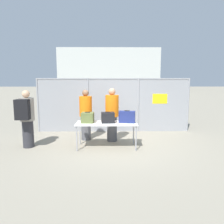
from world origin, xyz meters
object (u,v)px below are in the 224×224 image
(suitcase_olive, at_px, (88,118))
(traveler_hooded, at_px, (26,117))
(security_worker_near, at_px, (112,114))
(utility_trailer, at_px, (131,116))
(suitcase_black, at_px, (108,117))
(security_worker_far, at_px, (86,114))
(suitcase_navy, at_px, (127,117))
(inspection_table, at_px, (107,125))

(suitcase_olive, distance_m, traveler_hooded, 1.90)
(security_worker_near, distance_m, utility_trailer, 3.03)
(suitcase_olive, xyz_separation_m, security_worker_near, (0.78, 0.69, 0.00))
(suitcase_black, xyz_separation_m, traveler_hooded, (-2.54, -0.04, 0.04))
(suitcase_black, distance_m, security_worker_far, 1.19)
(suitcase_black, relative_size, suitcase_navy, 0.79)
(inspection_table, distance_m, security_worker_far, 1.21)
(security_worker_near, relative_size, utility_trailer, 0.43)
(suitcase_black, relative_size, traveler_hooded, 0.24)
(suitcase_black, xyz_separation_m, security_worker_near, (0.14, 0.70, -0.00))
(traveler_hooded, xyz_separation_m, utility_trailer, (3.63, 3.57, -0.58))
(security_worker_near, bearing_deg, utility_trailer, -115.59)
(suitcase_black, xyz_separation_m, security_worker_far, (-0.79, 0.89, -0.03))
(utility_trailer, bearing_deg, suitcase_navy, -97.88)
(inspection_table, distance_m, utility_trailer, 3.76)
(inspection_table, bearing_deg, security_worker_near, 76.19)
(suitcase_black, xyz_separation_m, utility_trailer, (1.09, 3.53, -0.54))
(security_worker_near, bearing_deg, traveler_hooded, 8.45)
(traveler_hooded, xyz_separation_m, security_worker_near, (2.68, 0.74, -0.04))
(security_worker_near, distance_m, security_worker_far, 0.95)
(security_worker_near, xyz_separation_m, utility_trailer, (0.95, 2.83, -0.54))
(suitcase_navy, distance_m, traveler_hooded, 3.14)
(traveler_hooded, bearing_deg, suitcase_black, 8.72)
(suitcase_olive, xyz_separation_m, suitcase_black, (0.64, -0.01, 0.00))
(inspection_table, relative_size, suitcase_black, 4.43)
(suitcase_navy, bearing_deg, security_worker_far, 147.40)
(traveler_hooded, relative_size, security_worker_far, 1.01)
(suitcase_olive, xyz_separation_m, traveler_hooded, (-1.90, -0.05, 0.04))
(security_worker_near, relative_size, security_worker_far, 1.03)
(inspection_table, bearing_deg, suitcase_olive, 174.75)
(inspection_table, height_order, suitcase_olive, suitcase_olive)
(suitcase_black, height_order, utility_trailer, suitcase_black)
(suitcase_navy, xyz_separation_m, utility_trailer, (0.49, 3.53, -0.56))
(suitcase_olive, relative_size, security_worker_near, 0.22)
(suitcase_navy, xyz_separation_m, traveler_hooded, (-3.14, -0.04, 0.02))
(security_worker_far, bearing_deg, suitcase_navy, 130.76)
(suitcase_olive, bearing_deg, utility_trailer, 63.80)
(utility_trailer, bearing_deg, security_worker_near, -108.59)
(suitcase_olive, relative_size, security_worker_far, 0.22)
(suitcase_navy, relative_size, security_worker_far, 0.30)
(inspection_table, height_order, security_worker_near, security_worker_near)
(suitcase_black, relative_size, security_worker_near, 0.23)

